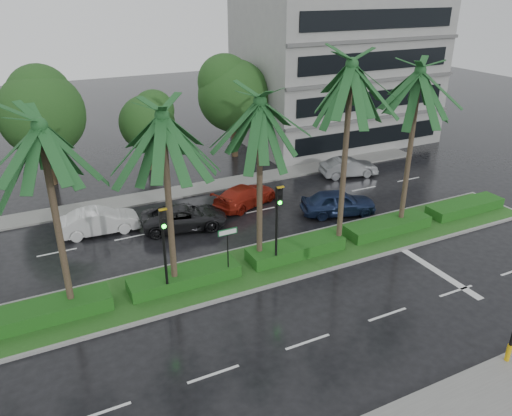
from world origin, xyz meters
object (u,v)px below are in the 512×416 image
street_sign (228,241)px  car_blue (338,202)px  car_darkgrey (184,217)px  car_red (245,196)px  car_white (99,221)px  signal_median_left (164,240)px  car_grey (349,167)px

street_sign → car_blue: street_sign is taller
car_darkgrey → car_red: 4.69m
car_red → car_white: bearing=66.3°
street_sign → car_white: (-4.50, 7.83, -1.40)m
signal_median_left → car_darkgrey: size_ratio=0.89×
signal_median_left → car_red: (7.50, 7.81, -2.32)m
car_darkgrey → car_blue: bearing=-93.3°
car_red → car_blue: car_blue is taller
signal_median_left → car_grey: (16.50, 9.21, -2.31)m
signal_median_left → street_sign: 3.13m
car_darkgrey → car_grey: size_ratio=1.17×
street_sign → car_red: street_sign is taller
car_white → car_blue: bearing=-102.5°
signal_median_left → car_darkgrey: (3.00, 6.50, -2.32)m
signal_median_left → car_white: (-1.50, 8.02, -2.28)m
car_red → signal_median_left: bearing=113.8°
car_white → car_red: size_ratio=0.94×
signal_median_left → car_blue: size_ratio=0.96×
car_white → car_darkgrey: 4.75m
car_white → car_grey: 18.04m
street_sign → car_red: 8.97m
street_sign → car_blue: (9.00, 3.92, -1.35)m
car_red → car_blue: (4.50, -3.71, 0.10)m
car_white → car_blue: (13.50, -3.92, 0.05)m
car_red → car_blue: size_ratio=1.03×
street_sign → car_grey: size_ratio=0.63×
car_white → signal_median_left: bearing=-165.7°
car_red → car_grey: size_ratio=1.12×
signal_median_left → car_white: size_ratio=1.00×
street_sign → car_grey: bearing=33.8°
car_white → car_blue: 14.06m
car_blue → car_darkgrey: bearing=92.3°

